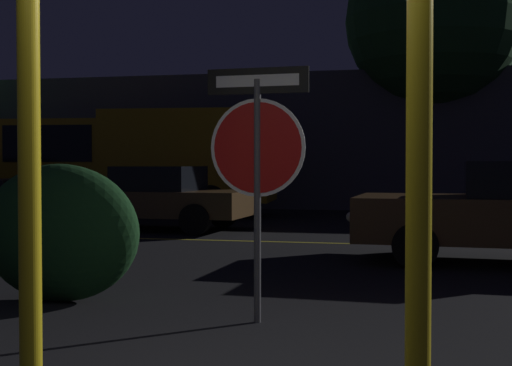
% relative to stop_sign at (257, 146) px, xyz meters
% --- Properties ---
extents(road_center_stripe, '(39.09, 0.12, 0.01)m').
position_rel_stop_sign_xyz_m(road_center_stripe, '(0.32, 6.19, -1.51)').
color(road_center_stripe, gold).
rests_on(road_center_stripe, ground_plane).
extents(stop_sign, '(0.90, 0.08, 2.18)m').
position_rel_stop_sign_xyz_m(stop_sign, '(0.00, 0.00, 0.00)').
color(stop_sign, '#4C4C51').
rests_on(stop_sign, ground_plane).
extents(yellow_pole_left, '(0.13, 0.13, 2.88)m').
position_rel_stop_sign_xyz_m(yellow_pole_left, '(-0.88, -2.18, -0.08)').
color(yellow_pole_left, yellow).
rests_on(yellow_pole_left, ground_plane).
extents(yellow_pole_right, '(0.13, 0.13, 3.35)m').
position_rel_stop_sign_xyz_m(yellow_pole_right, '(1.34, -2.14, 0.16)').
color(yellow_pole_right, yellow).
rests_on(yellow_pole_right, ground_plane).
extents(hedge_bush_1, '(1.66, 0.78, 1.36)m').
position_rel_stop_sign_xyz_m(hedge_bush_1, '(-2.11, 0.48, -0.84)').
color(hedge_bush_1, '#19421E').
rests_on(hedge_bush_1, ground_plane).
extents(passing_car_2, '(4.06, 2.05, 1.31)m').
position_rel_stop_sign_xyz_m(passing_car_2, '(-3.90, 7.85, -0.86)').
color(passing_car_2, brown).
rests_on(passing_car_2, ground_plane).
extents(delivery_truck, '(7.05, 2.86, 2.72)m').
position_rel_stop_sign_xyz_m(delivery_truck, '(-5.84, 11.60, 0.02)').
color(delivery_truck, gold).
rests_on(delivery_truck, ground_plane).
extents(tree_1, '(5.13, 5.13, 8.11)m').
position_rel_stop_sign_xyz_m(tree_1, '(1.80, 15.46, 4.02)').
color(tree_1, '#422D1E').
rests_on(tree_1, ground_plane).
extents(building_backdrop, '(32.41, 4.71, 4.08)m').
position_rel_stop_sign_xyz_m(building_backdrop, '(3.12, 17.19, 0.52)').
color(building_backdrop, '#4C4C56').
rests_on(building_backdrop, ground_plane).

